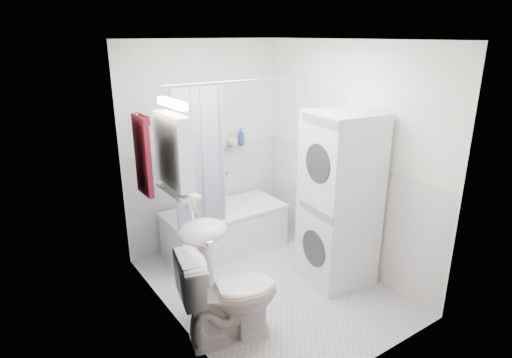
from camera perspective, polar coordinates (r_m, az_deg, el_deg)
floor at (r=4.51m, az=1.75°, el=-14.09°), size 2.60×2.60×0.00m
room_walls at (r=3.90m, az=1.96°, el=4.56°), size 2.60×2.60×2.60m
wainscot at (r=4.43m, az=-0.42°, el=-5.85°), size 1.98×2.58×2.58m
door at (r=3.16m, az=-6.24°, el=-8.55°), size 0.05×2.00×2.00m
bathtub at (r=5.05m, az=-4.16°, el=-6.49°), size 1.39×0.66×0.53m
tub_spout at (r=5.21m, az=-4.24°, el=0.91°), size 0.04×0.12×0.04m
curtain_rod at (r=4.36m, az=-2.86°, el=12.90°), size 1.57×0.02×0.02m
shower_curtain at (r=4.31m, az=-7.32°, el=2.52°), size 0.55×0.02×1.45m
sink at (r=3.76m, az=-6.96°, el=-8.98°), size 0.44×0.37×1.04m
medicine_cabinet at (r=3.53m, az=-10.96°, el=4.00°), size 0.13×0.50×0.71m
shelf at (r=3.65m, az=-10.39°, el=-1.52°), size 0.18×0.54×0.02m
shower_caddy at (r=5.14m, az=-3.79°, el=4.15°), size 0.22×0.06×0.02m
towel at (r=4.15m, az=-14.86°, el=3.23°), size 0.07×0.32×0.78m
washer_dryer at (r=4.34m, az=11.04°, el=-2.72°), size 0.70×0.69×1.76m
toilet at (r=3.66m, az=-3.58°, el=-15.18°), size 0.91×0.64×0.81m
soap_pump at (r=3.93m, az=-8.70°, el=-3.81°), size 0.08×0.17×0.08m
shelf_bottle at (r=3.50m, az=-9.42°, el=-1.50°), size 0.07×0.18×0.07m
shelf_cup at (r=3.73m, az=-11.22°, el=-0.08°), size 0.10×0.09×0.10m
shampoo_a at (r=5.16m, az=-3.11°, el=5.08°), size 0.13×0.17×0.13m
shampoo_b at (r=5.23m, az=-1.98°, el=4.99°), size 0.08×0.21×0.08m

